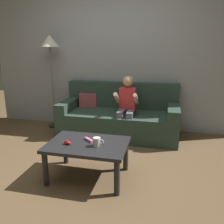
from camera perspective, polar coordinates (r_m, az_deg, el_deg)
ground_plane at (r=2.78m, az=-7.90°, el=-15.57°), size 9.07×9.07×0.00m
wall_back at (r=4.14m, az=0.65°, el=13.16°), size 4.54×0.05×2.50m
couch at (r=3.90m, az=1.68°, el=-1.37°), size 1.90×0.80×0.84m
person_seated_on_couch at (r=3.62m, az=3.59°, el=1.75°), size 0.35×0.43×1.00m
coffee_table at (r=2.62m, az=-5.96°, el=-8.83°), size 0.87×0.61×0.41m
game_remote_pink_near_edge at (r=2.65m, az=-5.65°, el=-6.75°), size 0.13×0.12×0.03m
nunchuk_red at (r=2.59m, az=-10.81°, el=-7.34°), size 0.10×0.07×0.05m
coffee_mug at (r=2.50m, az=-3.67°, el=-7.26°), size 0.12×0.08×0.10m
floor_lamp at (r=4.27m, az=-14.87°, el=14.83°), size 0.32×0.32×1.63m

